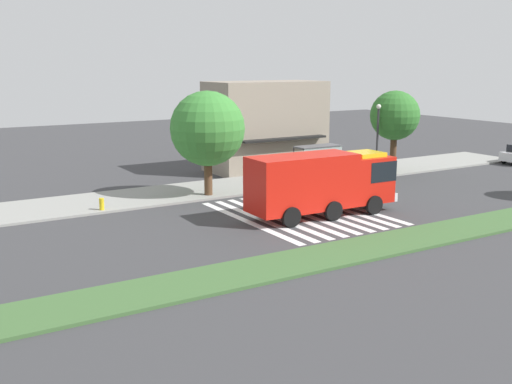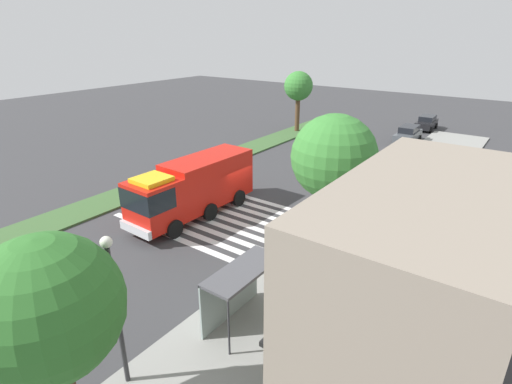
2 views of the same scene
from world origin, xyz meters
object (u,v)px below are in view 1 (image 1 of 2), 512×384
object	(u,v)px
bench_near_shelter	(275,178)
sidewalk_tree_center	(395,116)
fire_truck	(325,181)
street_lamp	(378,133)
fire_hydrant	(102,204)
sidewalk_tree_far_west	(207,129)
bus_stop_shelter	(320,156)

from	to	relation	value
bench_near_shelter	sidewalk_tree_center	xyz separation A→B (m)	(10.67, -0.63, 3.97)
fire_truck	bench_near_shelter	world-z (taller)	fire_truck
street_lamp	fire_hydrant	xyz separation A→B (m)	(-21.42, -0.10, -2.90)
bench_near_shelter	sidewalk_tree_far_west	world-z (taller)	sidewalk_tree_far_west
street_lamp	sidewalk_tree_center	xyz separation A→B (m)	(2.08, 0.40, 1.17)
street_lamp	sidewalk_tree_far_west	world-z (taller)	sidewalk_tree_far_west
bench_near_shelter	sidewalk_tree_far_west	size ratio (longest dim) A/B	0.24
bench_near_shelter	fire_hydrant	bearing A→B (deg)	-174.98
street_lamp	sidewalk_tree_far_west	xyz separation A→B (m)	(-14.17, 0.40, 1.06)
bench_near_shelter	bus_stop_shelter	bearing A→B (deg)	0.37
fire_truck	fire_hydrant	bearing A→B (deg)	147.23
bus_stop_shelter	bench_near_shelter	bearing A→B (deg)	-179.63
sidewalk_tree_far_west	bench_near_shelter	bearing A→B (deg)	6.41
sidewalk_tree_far_west	sidewalk_tree_center	world-z (taller)	sidewalk_tree_far_west
bus_stop_shelter	street_lamp	world-z (taller)	street_lamp
fire_truck	sidewalk_tree_far_west	distance (m)	8.90
fire_truck	bench_near_shelter	distance (m)	8.82
fire_hydrant	bus_stop_shelter	bearing A→B (deg)	3.92
street_lamp	sidewalk_tree_center	world-z (taller)	sidewalk_tree_center
fire_truck	bench_near_shelter	bearing A→B (deg)	77.58
street_lamp	bus_stop_shelter	bearing A→B (deg)	167.08
fire_truck	fire_hydrant	size ratio (longest dim) A/B	13.02
bench_near_shelter	street_lamp	distance (m)	9.09
bus_stop_shelter	sidewalk_tree_far_west	world-z (taller)	sidewalk_tree_far_west
sidewalk_tree_center	fire_hydrant	xyz separation A→B (m)	(-23.51, -0.50, -4.07)
fire_truck	sidewalk_tree_center	bearing A→B (deg)	33.01
sidewalk_tree_center	sidewalk_tree_far_west	bearing A→B (deg)	-180.00
bus_stop_shelter	street_lamp	size ratio (longest dim) A/B	0.65
bus_stop_shelter	sidewalk_tree_center	world-z (taller)	sidewalk_tree_center
fire_truck	fire_hydrant	xyz separation A→B (m)	(-10.73, 7.32, -1.53)
street_lamp	sidewalk_tree_far_west	bearing A→B (deg)	178.38
street_lamp	fire_truck	bearing A→B (deg)	-145.22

